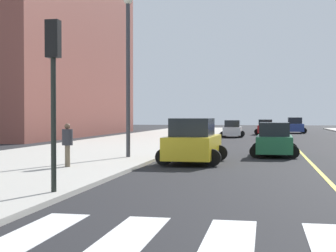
% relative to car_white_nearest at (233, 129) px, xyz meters
% --- Properties ---
extents(sidewalk_kerb_west, '(10.00, 120.00, 0.15)m').
position_rel_car_white_nearest_xyz_m(sidewalk_kerb_west, '(-6.91, -26.26, -0.73)').
color(sidewalk_kerb_west, '#B2ADA3').
rests_on(sidewalk_kerb_west, ground).
extents(lane_divider_paint, '(0.16, 80.00, 0.01)m').
position_rel_car_white_nearest_xyz_m(lane_divider_paint, '(5.29, -6.26, -0.80)').
color(lane_divider_paint, yellow).
rests_on(lane_divider_paint, ground).
extents(low_rise_brick_west, '(16.00, 32.00, 20.52)m').
position_rel_car_white_nearest_xyz_m(low_rise_brick_west, '(-22.76, 0.57, 9.46)').
color(low_rise_brick_west, brown).
rests_on(low_rise_brick_west, ground).
extents(car_white_nearest, '(2.41, 3.85, 1.71)m').
position_rel_car_white_nearest_xyz_m(car_white_nearest, '(0.00, 0.00, 0.00)').
color(car_white_nearest, silver).
rests_on(car_white_nearest, ground).
extents(car_blue_second, '(2.73, 4.36, 1.94)m').
position_rel_car_white_nearest_xyz_m(car_blue_second, '(6.82, 12.82, 0.11)').
color(car_blue_second, '#2D479E').
rests_on(car_blue_second, ground).
extents(car_red_fourth, '(2.49, 3.92, 1.73)m').
position_rel_car_white_nearest_xyz_m(car_red_fourth, '(3.22, 7.18, 0.01)').
color(car_red_fourth, red).
rests_on(car_red_fourth, ground).
extents(car_green_fifth, '(2.58, 4.09, 1.81)m').
position_rel_car_white_nearest_xyz_m(car_green_fifth, '(3.70, -23.29, 0.05)').
color(car_green_fifth, '#236B42').
rests_on(car_green_fifth, ground).
extents(car_yellow_sixth, '(2.95, 4.66, 2.06)m').
position_rel_car_white_nearest_xyz_m(car_yellow_sixth, '(-0.04, -27.90, 0.16)').
color(car_yellow_sixth, gold).
rests_on(car_yellow_sixth, ground).
extents(traffic_light_far_corner, '(0.36, 0.41, 4.58)m').
position_rel_car_white_nearest_xyz_m(traffic_light_far_corner, '(-2.34, -38.14, 2.58)').
color(traffic_light_far_corner, black).
rests_on(traffic_light_far_corner, sidewalk_kerb_west).
extents(pedestrian_walking_west, '(0.43, 0.43, 1.73)m').
position_rel_car_white_nearest_xyz_m(pedestrian_walking_west, '(-4.54, -31.87, 0.30)').
color(pedestrian_walking_west, brown).
rests_on(pedestrian_walking_west, sidewalk_kerb_west).
extents(street_lamp, '(0.44, 0.44, 7.92)m').
position_rel_car_white_nearest_xyz_m(street_lamp, '(-3.41, -26.89, 3.99)').
color(street_lamp, '#38383D').
rests_on(street_lamp, sidewalk_kerb_west).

